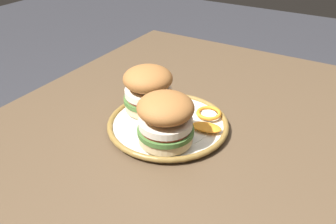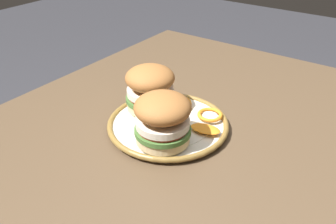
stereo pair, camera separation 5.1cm
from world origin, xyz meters
name	(u,v)px [view 1 (the left image)]	position (x,y,z in m)	size (l,w,h in m)	color
dining_table	(177,178)	(0.00, 0.00, 0.65)	(1.11, 0.84, 0.77)	brown
dinner_plate	(168,124)	(-0.01, -0.03, 0.78)	(0.26, 0.26, 0.02)	silver
sandwich_half_left	(166,118)	(0.05, 0.00, 0.84)	(0.15, 0.15, 0.10)	beige
sandwich_half_right	(148,88)	(-0.03, -0.10, 0.84)	(0.15, 0.15, 0.10)	beige
orange_peel_curled	(209,113)	(-0.08, 0.03, 0.80)	(0.06, 0.06, 0.01)	orange
orange_peel_strip_long	(206,127)	(-0.02, 0.05, 0.80)	(0.05, 0.07, 0.01)	orange
orange_peel_strip_short	(183,103)	(-0.09, -0.04, 0.80)	(0.07, 0.06, 0.01)	orange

